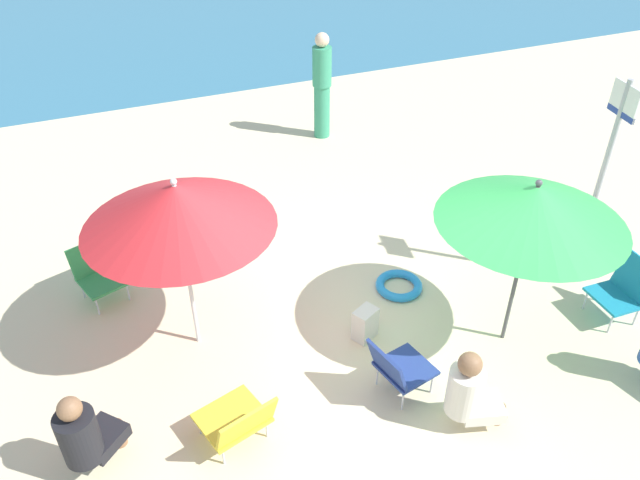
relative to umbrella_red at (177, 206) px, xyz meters
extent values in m
plane|color=beige|center=(1.46, -0.67, -1.63)|extent=(40.00, 40.00, 0.00)
cylinder|color=silver|center=(0.00, 0.00, -0.71)|extent=(0.04, 0.04, 1.84)
cone|color=red|center=(0.00, 0.00, 0.00)|extent=(1.74, 1.74, 0.42)
sphere|color=silver|center=(0.00, 0.00, 0.24)|extent=(0.06, 0.06, 0.06)
cylinder|color=#4C4C51|center=(2.91, -1.15, -0.73)|extent=(0.04, 0.04, 1.80)
cone|color=green|center=(2.91, -1.15, -0.02)|extent=(1.72, 1.72, 0.38)
sphere|color=#4C4C51|center=(2.91, -1.15, 0.20)|extent=(0.06, 0.06, 0.06)
cube|color=gold|center=(0.02, -1.25, -1.41)|extent=(0.65, 0.62, 0.03)
cube|color=gold|center=(0.09, -1.50, -1.23)|extent=(0.56, 0.28, 0.35)
cylinder|color=silver|center=(-0.25, -1.13, -1.53)|extent=(0.02, 0.02, 0.21)
cylinder|color=silver|center=(0.17, -1.01, -1.53)|extent=(0.02, 0.02, 0.21)
cylinder|color=silver|center=(-0.14, -1.50, -1.53)|extent=(0.02, 0.02, 0.21)
cylinder|color=silver|center=(0.28, -1.38, -1.53)|extent=(0.02, 0.02, 0.21)
cube|color=#33934C|center=(-0.78, 1.03, -1.38)|extent=(0.57, 0.58, 0.03)
cube|color=#33934C|center=(-0.86, 1.26, -1.20)|extent=(0.47, 0.27, 0.34)
cylinder|color=silver|center=(-0.56, 0.91, -1.51)|extent=(0.02, 0.02, 0.24)
cylinder|color=silver|center=(-0.89, 0.80, -1.51)|extent=(0.02, 0.02, 0.24)
cylinder|color=silver|center=(-0.67, 1.26, -1.51)|extent=(0.02, 0.02, 0.24)
cylinder|color=silver|center=(-1.01, 1.15, -1.51)|extent=(0.02, 0.02, 0.24)
cube|color=navy|center=(1.63, -1.36, -1.36)|extent=(0.52, 0.53, 0.03)
cube|color=navy|center=(1.40, -1.41, -1.18)|extent=(0.23, 0.47, 0.35)
cylinder|color=silver|center=(1.77, -1.15, -1.50)|extent=(0.02, 0.02, 0.26)
cylinder|color=silver|center=(1.84, -1.50, -1.50)|extent=(0.02, 0.02, 0.26)
cylinder|color=silver|center=(1.42, -1.22, -1.50)|extent=(0.02, 0.02, 0.26)
cylinder|color=silver|center=(1.50, -1.57, -1.50)|extent=(0.02, 0.02, 0.26)
cube|color=teal|center=(4.13, -1.33, -1.36)|extent=(0.43, 0.50, 0.03)
cube|color=teal|center=(4.35, -1.34, -1.16)|extent=(0.17, 0.49, 0.40)
cylinder|color=silver|center=(3.96, -1.52, -1.51)|extent=(0.02, 0.02, 0.25)
cylinder|color=silver|center=(3.97, -1.13, -1.51)|extent=(0.02, 0.02, 0.25)
cylinder|color=silver|center=(4.29, -1.53, -1.51)|extent=(0.02, 0.02, 0.25)
cylinder|color=silver|center=(4.30, -1.14, -1.51)|extent=(0.02, 0.02, 0.25)
cube|color=silver|center=(2.06, -1.96, -1.43)|extent=(0.44, 0.40, 0.12)
cylinder|color=#896042|center=(2.21, -2.00, -1.53)|extent=(0.12, 0.12, 0.20)
cylinder|color=silver|center=(1.89, -1.90, -1.20)|extent=(0.31, 0.31, 0.45)
sphere|color=#896042|center=(1.89, -1.90, -0.88)|extent=(0.20, 0.20, 0.20)
cube|color=black|center=(-1.03, -1.07, -1.37)|extent=(0.48, 0.47, 0.12)
cylinder|color=#896042|center=(-0.91, -0.96, -1.50)|extent=(0.12, 0.12, 0.26)
cylinder|color=black|center=(-1.16, -1.19, -1.14)|extent=(0.31, 0.31, 0.47)
sphere|color=#896042|center=(-1.16, -1.19, -0.81)|extent=(0.19, 0.19, 0.19)
cylinder|color=#389970|center=(3.00, 3.91, -1.20)|extent=(0.25, 0.25, 0.87)
cylinder|color=#389970|center=(3.00, 3.91, -0.46)|extent=(0.30, 0.30, 0.60)
sphere|color=beige|center=(3.00, 3.91, -0.05)|extent=(0.22, 0.22, 0.22)
cylinder|color=#ADADB2|center=(4.25, -0.64, -0.44)|extent=(0.06, 0.06, 2.38)
cube|color=white|center=(4.25, -0.64, 0.53)|extent=(0.10, 0.40, 0.32)
cube|color=navy|center=(4.25, -0.64, 0.40)|extent=(0.10, 0.40, 0.06)
torus|color=#238CD8|center=(2.29, -0.06, -1.58)|extent=(0.53, 0.53, 0.10)
cube|color=silver|center=(1.59, -0.60, -1.45)|extent=(0.29, 0.26, 0.36)
camera|label=1|loc=(-0.59, -4.66, 2.86)|focal=34.55mm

